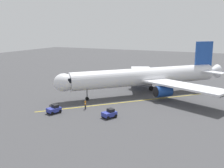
% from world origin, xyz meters
% --- Properties ---
extents(ground_plane, '(220.00, 220.00, 0.00)m').
position_xyz_m(ground_plane, '(0.00, 0.00, 0.00)').
color(ground_plane, '#424244').
extents(apron_lead_in_line, '(27.97, 28.93, 0.01)m').
position_xyz_m(apron_lead_in_line, '(1.65, 5.34, 0.01)').
color(apron_lead_in_line, yellow).
rests_on(apron_lead_in_line, ground).
extents(airplane, '(32.93, 33.23, 11.50)m').
position_xyz_m(airplane, '(1.45, -0.86, 4.00)').
color(airplane, white).
rests_on(airplane, ground).
extents(ground_crew_marshaller, '(0.41, 0.47, 1.71)m').
position_xyz_m(ground_crew_marshaller, '(8.20, 14.43, 0.89)').
color(ground_crew_marshaller, '#23232D').
rests_on(ground_crew_marshaller, ground).
extents(tug_near_nose, '(2.22, 2.68, 1.50)m').
position_xyz_m(tug_near_nose, '(12.03, 18.65, 0.70)').
color(tug_near_nose, '#2D3899').
rests_on(tug_near_nose, ground).
extents(belt_loader_portside, '(4.72, 2.60, 2.32)m').
position_xyz_m(belt_loader_portside, '(21.74, -1.80, 0.71)').
color(belt_loader_portside, white).
rests_on(belt_loader_portside, ground).
extents(tug_starboard_side, '(2.38, 2.73, 1.50)m').
position_xyz_m(tug_starboard_side, '(2.26, 16.56, 0.70)').
color(tug_starboard_side, '#2D3899').
rests_on(tug_starboard_side, ground).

